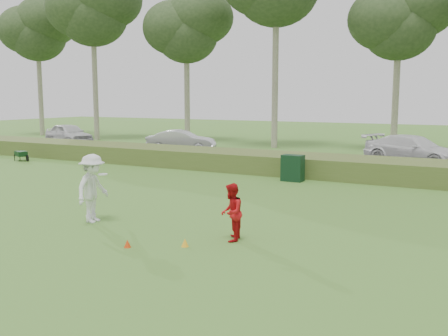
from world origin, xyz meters
The scene contains 16 objects.
ground centered at (0.00, 0.00, 0.00)m, with size 120.00×120.00×0.00m, color #3B6F25.
reed_strip centered at (0.00, 12.00, 0.45)m, with size 80.00×3.00×0.90m, color #465C24.
park_road centered at (0.00, 17.00, 0.03)m, with size 80.00×6.00×0.06m, color #2D2D2D.
tree_0 centered at (-30.00, 23.50, 9.72)m, with size 6.76×6.76×13.00m.
tree_1 centered at (-22.00, 22.20, 10.85)m, with size 7.54×7.54×14.50m.
tree_2 centered at (-14.00, 24.00, 8.97)m, with size 6.50×6.50×12.00m.
tree_4 centered at (2.00, 24.50, 8.59)m, with size 6.24×6.24×11.50m.
player_white centered at (-2.40, 0.41, 0.99)m, with size 0.98×1.36×1.99m.
player_red centered at (2.02, 0.59, 0.74)m, with size 0.72×0.56×1.47m, color red.
cone_orange centered at (0.06, -1.10, 0.09)m, with size 0.17×0.17×0.19m, color red.
cone_yellow centered at (1.26, -0.39, 0.10)m, with size 0.18×0.18×0.20m, color #FFAE1A.
utility_cabinet centered at (0.23, 9.90, 0.57)m, with size 0.91×0.57×1.14m, color black.
wheelbarrow centered at (-15.84, 9.16, 0.40)m, with size 1.18×0.79×0.56m.
car_left centered at (-20.30, 17.27, 0.85)m, with size 1.87×4.66×1.59m, color silver.
car_mid centered at (-9.84, 16.64, 0.78)m, with size 1.53×4.39×1.45m, color silver.
car_right centered at (4.15, 17.62, 0.83)m, with size 2.16×5.30×1.54m, color silver.
Camera 1 is at (7.62, -10.32, 3.61)m, focal length 40.00 mm.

